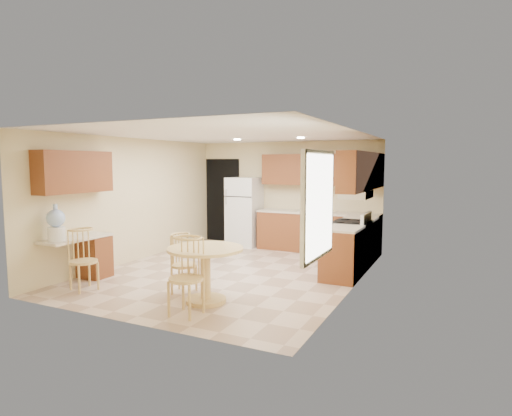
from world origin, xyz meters
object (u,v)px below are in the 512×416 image
at_px(chair_table_b, 181,270).
at_px(water_crock, 56,224).
at_px(refrigerator, 244,212).
at_px(chair_table_a, 180,259).
at_px(stove, 351,245).
at_px(chair_desk, 79,255).
at_px(dining_table, 205,266).

xyz_separation_m(chair_table_b, water_crock, (-2.55, 0.22, 0.41)).
distance_m(refrigerator, water_crock, 4.60).
distance_m(refrigerator, chair_table_a, 3.99).
relative_size(refrigerator, chair_table_b, 1.61).
distance_m(stove, chair_table_b, 3.74).
bearing_deg(chair_table_a, refrigerator, -179.68).
relative_size(refrigerator, chair_desk, 1.72).
height_order(chair_desk, water_crock, water_crock).
height_order(stove, dining_table, stove).
xyz_separation_m(refrigerator, stove, (2.88, -1.22, -0.36)).
bearing_deg(water_crock, stove, 39.68).
xyz_separation_m(dining_table, chair_desk, (-2.05, -0.41, 0.06)).
xyz_separation_m(chair_table_b, chair_desk, (-2.10, 0.24, -0.04)).
distance_m(refrigerator, chair_desk, 4.51).
bearing_deg(refrigerator, stove, -22.99).
height_order(chair_table_a, chair_desk, chair_desk).
xyz_separation_m(stove, chair_desk, (-3.47, -3.24, 0.12)).
bearing_deg(dining_table, water_crock, -170.20).
relative_size(refrigerator, stove, 1.52).
xyz_separation_m(chair_table_a, chair_table_b, (0.60, -0.82, 0.07)).
xyz_separation_m(refrigerator, chair_desk, (-0.60, -4.46, -0.24)).
xyz_separation_m(stove, dining_table, (-1.43, -2.82, 0.06)).
relative_size(stove, water_crock, 1.86).
bearing_deg(dining_table, chair_table_a, 163.46).
xyz_separation_m(dining_table, chair_table_b, (0.05, -0.65, 0.10)).
distance_m(refrigerator, stove, 3.14).
relative_size(chair_table_a, chair_desk, 0.94).
distance_m(refrigerator, dining_table, 4.31).
bearing_deg(dining_table, stove, 63.20).
height_order(chair_table_b, water_crock, water_crock).
bearing_deg(stove, chair_table_b, -111.60).
distance_m(refrigerator, chair_table_b, 4.94).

